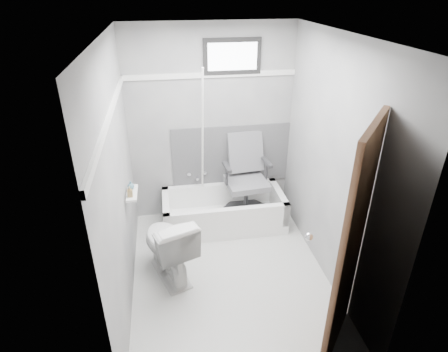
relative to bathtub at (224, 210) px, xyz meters
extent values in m
plane|color=white|center=(-0.09, -0.93, -0.21)|extent=(2.60, 2.60, 0.00)
plane|color=silver|center=(-0.09, -0.93, 2.19)|extent=(2.60, 2.60, 0.00)
cube|color=slate|center=(-0.09, 0.37, 0.99)|extent=(2.00, 0.02, 2.40)
cube|color=slate|center=(-0.09, -2.23, 0.99)|extent=(2.00, 0.02, 2.40)
cube|color=slate|center=(-1.09, -0.93, 0.99)|extent=(0.02, 2.60, 2.40)
cube|color=slate|center=(0.91, -0.93, 0.99)|extent=(0.02, 2.60, 2.40)
imported|color=white|center=(-0.71, -0.82, 0.16)|extent=(0.66, 0.86, 0.75)
cube|color=#4C4C4F|center=(0.16, 0.36, 0.59)|extent=(1.50, 0.02, 0.78)
cube|color=white|center=(-0.09, 0.36, 1.61)|extent=(2.00, 0.02, 0.06)
cube|color=white|center=(-1.08, -0.93, 1.61)|extent=(0.02, 2.60, 0.06)
cylinder|color=white|center=(-0.23, 0.13, 0.84)|extent=(0.02, 0.48, 1.90)
cube|color=white|center=(-1.02, -0.61, 0.69)|extent=(0.10, 0.32, 0.02)
imported|color=olive|center=(-1.03, -0.69, 0.76)|extent=(0.05, 0.05, 0.11)
imported|color=slate|center=(-1.03, -0.55, 0.75)|extent=(0.09, 0.09, 0.09)
camera|label=1|loc=(-0.65, -3.92, 2.55)|focal=30.00mm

